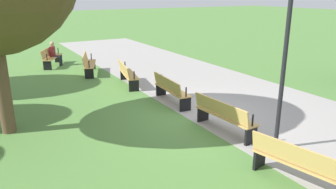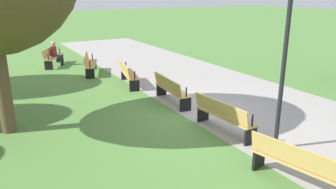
# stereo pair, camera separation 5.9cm
# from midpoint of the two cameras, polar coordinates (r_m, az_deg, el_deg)

# --- Properties ---
(ground_plane) EXTENTS (120.00, 120.00, 0.00)m
(ground_plane) POSITION_cam_midpoint_polar(r_m,az_deg,el_deg) (9.96, 5.17, -3.56)
(ground_plane) COLOR #54843D
(path_paving) EXTENTS (33.94, 5.19, 0.01)m
(path_paving) POSITION_cam_midpoint_polar(r_m,az_deg,el_deg) (11.29, 14.46, -1.50)
(path_paving) COLOR #A39E99
(path_paving) RESTS_ON ground
(bench_0) EXTENTS (1.92, 1.32, 0.89)m
(bench_0) POSITION_cam_midpoint_polar(r_m,az_deg,el_deg) (17.43, -19.19, 6.24)
(bench_0) COLOR tan
(bench_0) RESTS_ON ground
(bench_1) EXTENTS (1.97, 1.10, 0.89)m
(bench_1) POSITION_cam_midpoint_polar(r_m,az_deg,el_deg) (15.26, -13.30, 5.28)
(bench_1) COLOR tan
(bench_1) RESTS_ON ground
(bench_2) EXTENTS (1.98, 0.86, 0.89)m
(bench_2) POSITION_cam_midpoint_polar(r_m,az_deg,el_deg) (13.06, -6.81, 3.64)
(bench_2) COLOR tan
(bench_2) RESTS_ON ground
(bench_3) EXTENTS (1.95, 0.61, 0.89)m
(bench_3) POSITION_cam_midpoint_polar(r_m,az_deg,el_deg) (10.85, 0.63, 0.94)
(bench_3) COLOR tan
(bench_3) RESTS_ON ground
(bench_4) EXTENTS (1.95, 0.61, 0.89)m
(bench_4) POSITION_cam_midpoint_polar(r_m,az_deg,el_deg) (8.70, 9.71, -3.53)
(bench_4) COLOR tan
(bench_4) RESTS_ON ground
(bench_5) EXTENTS (1.98, 0.86, 0.89)m
(bench_5) POSITION_cam_midpoint_polar(r_m,az_deg,el_deg) (6.72, 21.96, -11.14)
(bench_5) COLOR tan
(bench_5) RESTS_ON ground
(person_seated) EXTENTS (0.51, 0.60, 1.20)m
(person_seated) POSITION_cam_midpoint_polar(r_m,az_deg,el_deg) (17.45, -18.69, 6.83)
(person_seated) COLOR maroon
(person_seated) RESTS_ON ground
(lamp_post) EXTENTS (0.32, 0.32, 3.98)m
(lamp_post) POSITION_cam_midpoint_polar(r_m,az_deg,el_deg) (7.56, 20.12, 10.48)
(lamp_post) COLOR black
(lamp_post) RESTS_ON ground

